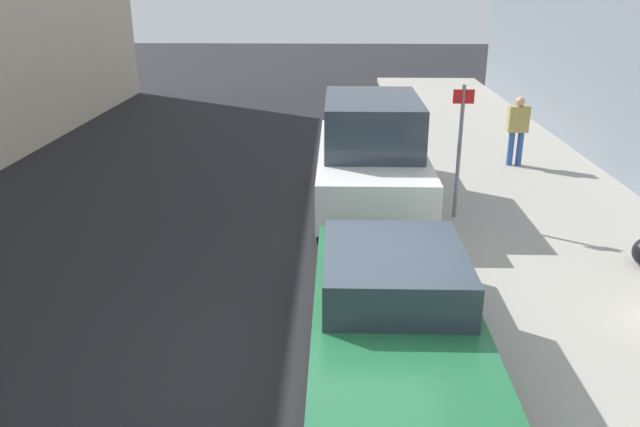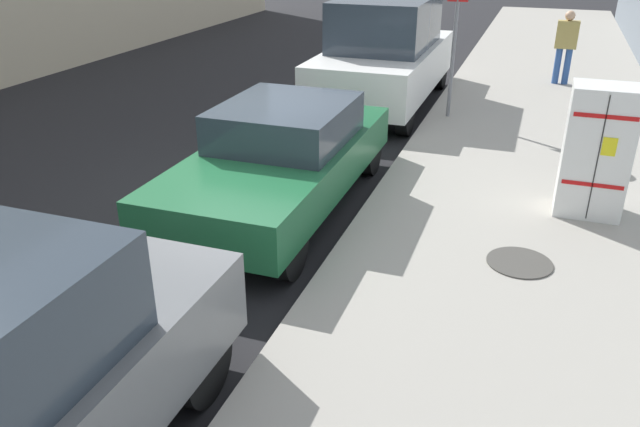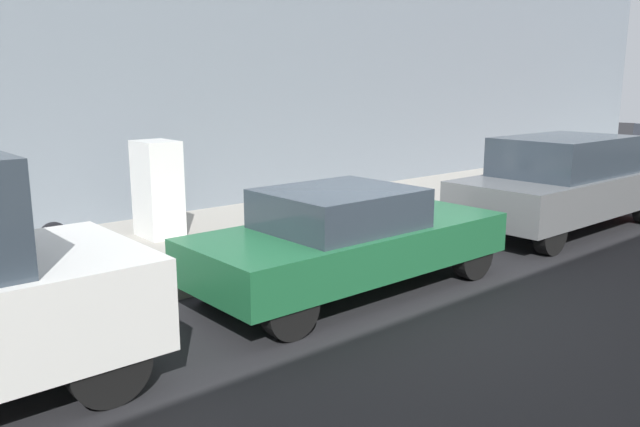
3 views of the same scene
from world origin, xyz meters
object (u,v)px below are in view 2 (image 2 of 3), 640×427
at_px(trash_bag, 598,155).
at_px(pedestrian_walking_far, 566,43).
at_px(parked_van_white, 385,53).
at_px(parked_sedan_green, 282,156).
at_px(street_sign_post, 454,44).
at_px(discarded_refrigerator, 596,151).

distance_m(trash_bag, pedestrian_walking_far, 5.58).
height_order(trash_bag, parked_van_white, parked_van_white).
height_order(pedestrian_walking_far, parked_sedan_green, pedestrian_walking_far).
relative_size(street_sign_post, parked_van_white, 0.49).
bearing_deg(discarded_refrigerator, trash_bag, -96.86).
bearing_deg(discarded_refrigerator, pedestrian_walking_far, -87.26).
relative_size(parked_van_white, parked_sedan_green, 1.11).
distance_m(street_sign_post, parked_van_white, 1.81).
xyz_separation_m(parked_van_white, parked_sedan_green, (0.00, 5.46, -0.36)).
bearing_deg(parked_van_white, street_sign_post, 148.05).
distance_m(discarded_refrigerator, parked_sedan_green, 3.91).
distance_m(trash_bag, parked_sedan_green, 4.74).
height_order(street_sign_post, trash_bag, street_sign_post).
distance_m(discarded_refrigerator, street_sign_post, 4.42).
distance_m(pedestrian_walking_far, parked_sedan_green, 8.72).
bearing_deg(parked_sedan_green, trash_bag, -148.31).
relative_size(street_sign_post, trash_bag, 5.33).
relative_size(street_sign_post, pedestrian_walking_far, 1.50).
height_order(discarded_refrigerator, pedestrian_walking_far, discarded_refrigerator).
bearing_deg(trash_bag, pedestrian_walking_far, -84.35).
height_order(street_sign_post, pedestrian_walking_far, street_sign_post).
bearing_deg(pedestrian_walking_far, parked_sedan_green, 108.67).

